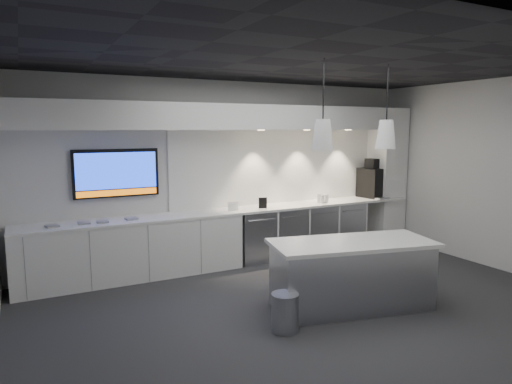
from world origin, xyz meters
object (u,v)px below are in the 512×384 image
wall_tv (116,173)px  island (351,274)px  bin (285,312)px  coffee_machine (372,181)px

wall_tv → island: 3.70m
bin → coffee_machine: bearing=36.7°
wall_tv → bin: wall_tv is taller
wall_tv → coffee_machine: 4.77m
bin → coffee_machine: 4.51m
bin → coffee_machine: size_ratio=0.57×
bin → coffee_machine: (3.53, 2.62, 0.99)m
wall_tv → island: bearing=-49.3°
wall_tv → island: size_ratio=0.58×
bin → island: bearing=10.5°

